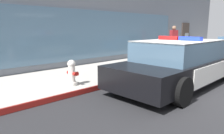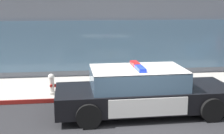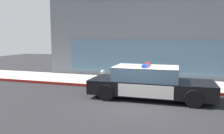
# 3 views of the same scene
# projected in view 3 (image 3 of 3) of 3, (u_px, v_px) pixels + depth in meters

# --- Properties ---
(ground) EXTENTS (48.00, 48.00, 0.00)m
(ground) POSITION_uv_depth(u_px,v_px,m) (135.00, 104.00, 8.74)
(ground) COLOR #262628
(sidewalk) EXTENTS (48.00, 2.96, 0.15)m
(sidewalk) POSITION_uv_depth(u_px,v_px,m) (149.00, 84.00, 12.39)
(sidewalk) COLOR #B2ADA3
(sidewalk) RESTS_ON ground
(curb_red_paint) EXTENTS (28.80, 0.04, 0.14)m
(curb_red_paint) POSITION_uv_depth(u_px,v_px,m) (145.00, 89.00, 10.98)
(curb_red_paint) COLOR maroon
(curb_red_paint) RESTS_ON ground
(storefront_building) EXTENTS (20.01, 11.54, 9.92)m
(storefront_building) POSITION_uv_depth(u_px,v_px,m) (199.00, 9.00, 17.79)
(storefront_building) COLOR slate
(storefront_building) RESTS_ON ground
(police_cruiser) EXTENTS (5.22, 2.15, 1.49)m
(police_cruiser) POSITION_uv_depth(u_px,v_px,m) (149.00, 83.00, 9.58)
(police_cruiser) COLOR black
(police_cruiser) RESTS_ON ground
(fire_hydrant) EXTENTS (0.34, 0.39, 0.73)m
(fire_hydrant) POSITION_uv_depth(u_px,v_px,m) (103.00, 77.00, 12.09)
(fire_hydrant) COLOR silver
(fire_hydrant) RESTS_ON sidewalk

